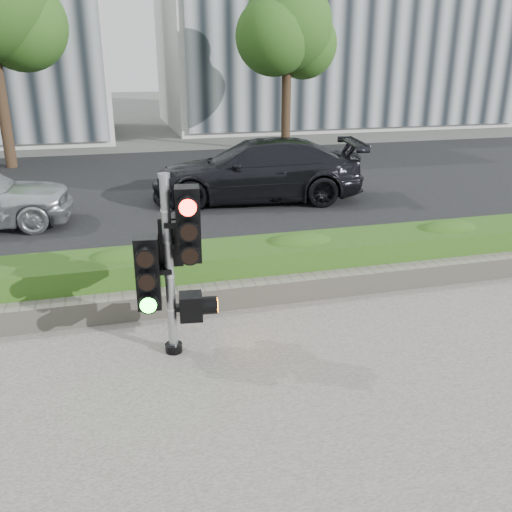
% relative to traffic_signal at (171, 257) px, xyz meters
% --- Properties ---
extents(ground, '(120.00, 120.00, 0.00)m').
position_rel_traffic_signal_xyz_m(ground, '(0.73, -0.82, -1.26)').
color(ground, '#51514C').
rests_on(ground, ground).
extents(road, '(60.00, 13.00, 0.02)m').
position_rel_traffic_signal_xyz_m(road, '(0.73, 9.18, -1.25)').
color(road, black).
rests_on(road, ground).
extents(curb, '(60.00, 0.25, 0.12)m').
position_rel_traffic_signal_xyz_m(curb, '(0.73, 2.33, -1.20)').
color(curb, gray).
rests_on(curb, ground).
extents(stone_wall, '(12.00, 0.32, 0.34)m').
position_rel_traffic_signal_xyz_m(stone_wall, '(0.73, 1.08, -1.06)').
color(stone_wall, gray).
rests_on(stone_wall, sidewalk).
extents(hedge, '(12.00, 1.00, 0.68)m').
position_rel_traffic_signal_xyz_m(hedge, '(0.73, 1.73, -0.89)').
color(hedge, '#4C8A2A').
rests_on(hedge, sidewalk).
extents(building_right, '(18.00, 10.00, 12.00)m').
position_rel_traffic_signal_xyz_m(building_right, '(11.73, 24.18, 4.74)').
color(building_right, '#B7B7B2').
rests_on(building_right, ground).
extents(tree_right, '(4.10, 3.58, 6.53)m').
position_rel_traffic_signal_xyz_m(tree_right, '(6.21, 14.74, 3.22)').
color(tree_right, black).
rests_on(tree_right, ground).
extents(traffic_signal, '(0.79, 0.61, 2.23)m').
position_rel_traffic_signal_xyz_m(traffic_signal, '(0.00, 0.00, 0.00)').
color(traffic_signal, black).
rests_on(traffic_signal, sidewalk).
extents(car_dark, '(5.57, 2.94, 1.54)m').
position_rel_traffic_signal_xyz_m(car_dark, '(3.00, 7.18, -0.47)').
color(car_dark, black).
rests_on(car_dark, road).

